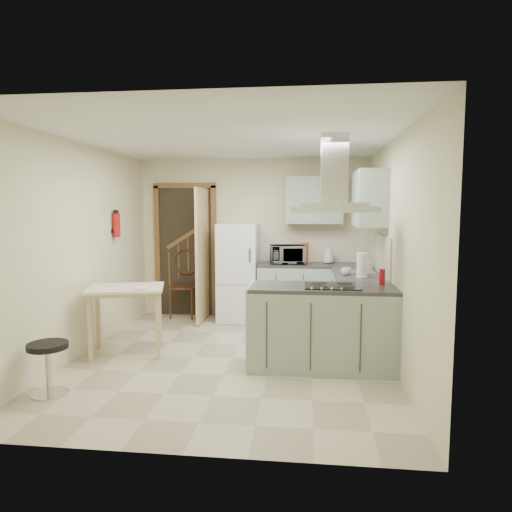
# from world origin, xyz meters

# --- Properties ---
(floor) EXTENTS (4.20, 4.20, 0.00)m
(floor) POSITION_xyz_m (0.00, 0.00, 0.00)
(floor) COLOR #C1B496
(floor) RESTS_ON ground
(ceiling) EXTENTS (4.20, 4.20, 0.00)m
(ceiling) POSITION_xyz_m (0.00, 0.00, 2.50)
(ceiling) COLOR silver
(ceiling) RESTS_ON back_wall
(back_wall) EXTENTS (3.60, 0.00, 3.60)m
(back_wall) POSITION_xyz_m (0.00, 2.10, 1.25)
(back_wall) COLOR beige
(back_wall) RESTS_ON floor
(left_wall) EXTENTS (0.00, 4.20, 4.20)m
(left_wall) POSITION_xyz_m (-1.80, 0.00, 1.25)
(left_wall) COLOR beige
(left_wall) RESTS_ON floor
(right_wall) EXTENTS (0.00, 4.20, 4.20)m
(right_wall) POSITION_xyz_m (1.80, 0.00, 1.25)
(right_wall) COLOR beige
(right_wall) RESTS_ON floor
(doorway) EXTENTS (1.10, 0.12, 2.10)m
(doorway) POSITION_xyz_m (-1.10, 2.07, 1.05)
(doorway) COLOR brown
(doorway) RESTS_ON floor
(fridge) EXTENTS (0.60, 0.60, 1.50)m
(fridge) POSITION_xyz_m (-0.20, 1.80, 0.75)
(fridge) COLOR white
(fridge) RESTS_ON floor
(counter_back) EXTENTS (1.08, 0.60, 0.90)m
(counter_back) POSITION_xyz_m (0.66, 1.80, 0.45)
(counter_back) COLOR #9EB2A0
(counter_back) RESTS_ON floor
(counter_right) EXTENTS (0.60, 1.95, 0.90)m
(counter_right) POSITION_xyz_m (1.50, 1.12, 0.45)
(counter_right) COLOR #9EB2A0
(counter_right) RESTS_ON floor
(splashback) EXTENTS (1.68, 0.02, 0.50)m
(splashback) POSITION_xyz_m (0.96, 2.09, 1.15)
(splashback) COLOR beige
(splashback) RESTS_ON counter_back
(wall_cabinet_back) EXTENTS (0.85, 0.35, 0.70)m
(wall_cabinet_back) POSITION_xyz_m (0.95, 1.93, 1.85)
(wall_cabinet_back) COLOR #9EB2A0
(wall_cabinet_back) RESTS_ON back_wall
(wall_cabinet_right) EXTENTS (0.35, 0.90, 0.70)m
(wall_cabinet_right) POSITION_xyz_m (1.62, 0.85, 1.85)
(wall_cabinet_right) COLOR #9EB2A0
(wall_cabinet_right) RESTS_ON right_wall
(peninsula) EXTENTS (1.55, 0.65, 0.90)m
(peninsula) POSITION_xyz_m (1.02, -0.18, 0.45)
(peninsula) COLOR #9EB2A0
(peninsula) RESTS_ON floor
(hob) EXTENTS (0.58, 0.50, 0.01)m
(hob) POSITION_xyz_m (1.12, -0.18, 0.91)
(hob) COLOR black
(hob) RESTS_ON peninsula
(extractor_hood) EXTENTS (0.90, 0.55, 0.10)m
(extractor_hood) POSITION_xyz_m (1.12, -0.18, 1.72)
(extractor_hood) COLOR silver
(extractor_hood) RESTS_ON ceiling
(sink) EXTENTS (0.45, 0.40, 0.01)m
(sink) POSITION_xyz_m (1.50, 0.95, 0.91)
(sink) COLOR silver
(sink) RESTS_ON counter_right
(fire_extinguisher) EXTENTS (0.10, 0.10, 0.32)m
(fire_extinguisher) POSITION_xyz_m (-1.74, 0.90, 1.50)
(fire_extinguisher) COLOR #B2140F
(fire_extinguisher) RESTS_ON left_wall
(drop_leaf_table) EXTENTS (1.01, 0.86, 0.81)m
(drop_leaf_table) POSITION_xyz_m (-1.27, 0.03, 0.41)
(drop_leaf_table) COLOR #DDC188
(drop_leaf_table) RESTS_ON floor
(bentwood_chair) EXTENTS (0.45, 0.45, 0.98)m
(bentwood_chair) POSITION_xyz_m (-1.09, 1.90, 0.49)
(bentwood_chair) COLOR #512D1B
(bentwood_chair) RESTS_ON floor
(stool) EXTENTS (0.41, 0.41, 0.49)m
(stool) POSITION_xyz_m (-1.53, -1.20, 0.25)
(stool) COLOR black
(stool) RESTS_ON floor
(microwave) EXTENTS (0.56, 0.43, 0.28)m
(microwave) POSITION_xyz_m (0.56, 1.77, 1.04)
(microwave) COLOR black
(microwave) RESTS_ON counter_back
(kettle) EXTENTS (0.18, 0.18, 0.22)m
(kettle) POSITION_xyz_m (1.17, 1.89, 1.01)
(kettle) COLOR silver
(kettle) RESTS_ON counter_back
(cereal_box) EXTENTS (0.11, 0.21, 0.30)m
(cereal_box) POSITION_xyz_m (0.81, 1.98, 1.05)
(cereal_box) COLOR #E4501A
(cereal_box) RESTS_ON counter_back
(soap_bottle) EXTENTS (0.10, 0.10, 0.19)m
(soap_bottle) POSITION_xyz_m (1.66, 1.25, 0.99)
(soap_bottle) COLOR silver
(soap_bottle) RESTS_ON counter_right
(paper_towel) EXTENTS (0.13, 0.13, 0.31)m
(paper_towel) POSITION_xyz_m (1.51, 0.48, 1.05)
(paper_towel) COLOR white
(paper_towel) RESTS_ON counter_right
(cup) EXTENTS (0.14, 0.14, 0.09)m
(cup) POSITION_xyz_m (1.34, 0.67, 0.95)
(cup) COLOR silver
(cup) RESTS_ON counter_right
(red_bottle) EXTENTS (0.07, 0.07, 0.18)m
(red_bottle) POSITION_xyz_m (1.67, -0.06, 0.99)
(red_bottle) COLOR maroon
(red_bottle) RESTS_ON peninsula
(book) EXTENTS (0.17, 0.23, 0.10)m
(book) POSITION_xyz_m (-1.12, -0.06, 0.86)
(book) COLOR #9A3F33
(book) RESTS_ON drop_leaf_table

